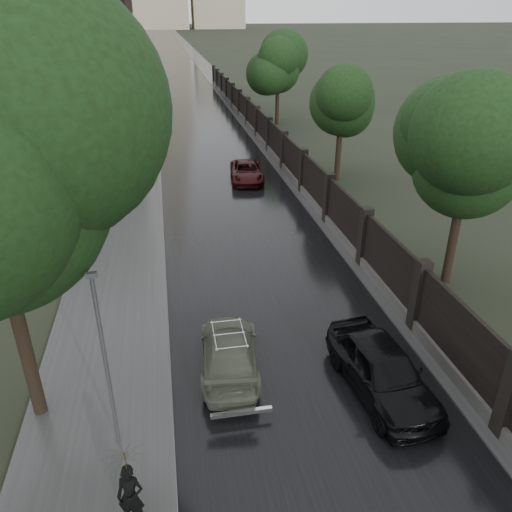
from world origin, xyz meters
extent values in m
plane|color=black|center=(0.00, 0.00, 0.00)|extent=(800.00, 800.00, 0.00)
cube|color=black|center=(0.00, 190.00, 0.01)|extent=(8.00, 420.00, 0.02)
cube|color=#2D2D2D|center=(-6.00, 190.00, 0.08)|extent=(4.00, 420.00, 0.16)
cube|color=#2D2D2D|center=(5.50, 190.00, 0.04)|extent=(3.00, 420.00, 0.08)
cube|color=#383533|center=(4.60, 32.00, 0.25)|extent=(0.40, 75.00, 0.50)
cube|color=black|center=(4.60, 32.00, 1.50)|extent=(0.15, 75.00, 2.00)
cube|color=black|center=(4.60, 70.00, 1.35)|extent=(0.45, 0.45, 2.70)
cylinder|color=black|center=(-7.60, 3.00, 3.58)|extent=(0.36, 0.36, 7.15)
cylinder|color=black|center=(-8.00, 30.00, 2.93)|extent=(0.36, 0.36, 5.85)
sphere|color=black|center=(-8.00, 30.00, 5.27)|extent=(4.25, 4.25, 4.25)
cylinder|color=black|center=(7.50, 8.00, 2.76)|extent=(0.36, 0.36, 5.53)
sphere|color=black|center=(7.50, 8.00, 4.97)|extent=(4.08, 4.08, 4.08)
cylinder|color=black|center=(7.50, 22.00, 2.76)|extent=(0.36, 0.36, 5.53)
sphere|color=black|center=(7.50, 22.00, 4.97)|extent=(4.08, 4.08, 4.08)
cylinder|color=black|center=(7.50, 40.00, 2.76)|extent=(0.36, 0.36, 5.53)
sphere|color=black|center=(7.50, 40.00, 4.97)|extent=(4.08, 4.08, 4.08)
cylinder|color=#59595E|center=(-5.40, 1.50, 2.50)|extent=(0.10, 0.10, 5.00)
cube|color=#59595E|center=(-5.40, 1.50, 5.05)|extent=(0.25, 0.12, 0.12)
cylinder|color=#59595E|center=(-4.30, 25.00, 1.50)|extent=(0.12, 0.12, 3.00)
imported|color=#59595E|center=(-4.30, 25.00, 3.50)|extent=(0.16, 0.20, 1.00)
sphere|color=#FF0C0C|center=(-4.30, 24.85, 3.35)|extent=(0.14, 0.14, 0.14)
cube|color=black|center=(-18.00, 52.00, 10.00)|extent=(24.00, 18.00, 20.00)
imported|color=#505645|center=(-2.13, 4.06, 0.63)|extent=(2.20, 4.49, 1.26)
imported|color=black|center=(2.10, 2.19, 0.80)|extent=(2.32, 4.83, 1.59)
imported|color=black|center=(1.60, 22.88, 0.62)|extent=(2.50, 4.64, 1.24)
imported|color=black|center=(-4.92, -0.91, 0.96)|extent=(0.66, 0.51, 1.60)
imported|color=black|center=(-4.92, -0.91, 2.24)|extent=(1.13, 1.14, 0.85)
camera|label=1|loc=(-3.62, -8.46, 10.22)|focal=35.00mm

